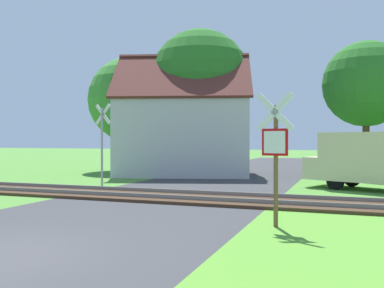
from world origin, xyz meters
name	(u,v)px	position (x,y,z in m)	size (l,w,h in m)	color
road_asphalt	(61,233)	(0.00, 2.00, 0.00)	(6.97, 80.00, 0.01)	#38383A
rail_track	(168,197)	(0.00, 7.64, 0.06)	(60.00, 2.60, 0.22)	#422D1E
stop_sign_near	(275,150)	(4.11, 4.11, 1.72)	(0.86, 0.22, 3.00)	brown
crossing_sign_far	(102,139)	(-4.02, 10.07, 1.99)	(0.85, 0.26, 3.46)	#9E9EA5
house	(184,134)	(-3.11, 17.23, 2.28)	(8.81, 8.07, 6.82)	#B7B7BC
tree_left	(131,100)	(-7.25, 18.63, 4.49)	(5.32, 5.32, 7.16)	#513823
tree_right	(366,84)	(6.57, 19.42, 4.96)	(4.60, 4.60, 7.27)	#513823
tree_center	(200,80)	(-2.53, 18.38, 5.50)	(5.84, 5.84, 8.44)	#513823
mail_truck	(376,158)	(6.65, 12.38, 1.24)	(5.23, 3.65, 2.24)	beige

